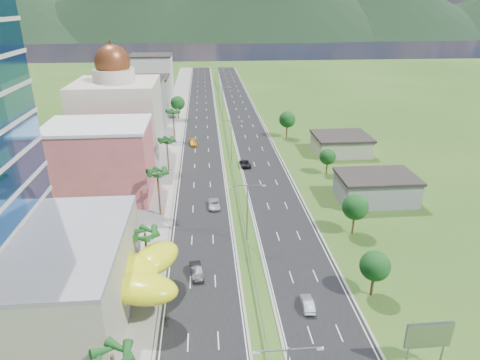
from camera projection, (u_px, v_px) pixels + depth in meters
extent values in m
plane|color=#2D5119|center=(254.00, 279.00, 63.25)|extent=(500.00, 500.00, 0.00)
cube|color=black|center=(202.00, 122.00, 145.37)|extent=(11.00, 260.00, 0.04)
cube|color=black|center=(246.00, 121.00, 146.54)|extent=(11.00, 260.00, 0.04)
cube|color=gray|center=(174.00, 123.00, 144.62)|extent=(7.00, 260.00, 0.12)
cube|color=gray|center=(227.00, 135.00, 129.18)|extent=(0.08, 216.00, 0.28)
cube|color=gray|center=(216.00, 79.00, 223.03)|extent=(0.10, 0.12, 0.70)
cube|color=gray|center=(272.00, 351.00, 35.99)|extent=(2.88, 0.12, 0.12)
cube|color=gray|center=(305.00, 349.00, 36.21)|extent=(2.88, 0.12, 0.12)
cube|color=silver|center=(257.00, 353.00, 35.92)|extent=(0.60, 0.25, 0.18)
cube|color=silver|center=(320.00, 349.00, 36.35)|extent=(0.60, 0.25, 0.18)
cylinder|color=gray|center=(247.00, 215.00, 70.31)|extent=(0.20, 0.20, 11.00)
cube|color=gray|center=(238.00, 186.00, 68.15)|extent=(2.88, 0.12, 0.12)
cube|color=gray|center=(256.00, 185.00, 68.38)|extent=(2.88, 0.12, 0.12)
cube|color=silver|center=(230.00, 187.00, 68.09)|extent=(0.60, 0.25, 0.18)
cube|color=silver|center=(264.00, 186.00, 68.52)|extent=(0.60, 0.25, 0.18)
cylinder|color=gray|center=(231.00, 142.00, 107.08)|extent=(0.20, 0.20, 11.00)
cube|color=gray|center=(225.00, 121.00, 104.92)|extent=(2.88, 0.12, 0.12)
cube|color=gray|center=(237.00, 121.00, 105.14)|extent=(2.88, 0.12, 0.12)
cube|color=silver|center=(220.00, 122.00, 104.86)|extent=(0.60, 0.25, 0.18)
cube|color=silver|center=(242.00, 121.00, 105.28)|extent=(0.60, 0.25, 0.18)
cylinder|color=gray|center=(223.00, 103.00, 148.44)|extent=(0.20, 0.20, 11.00)
cube|color=gray|center=(218.00, 87.00, 146.28)|extent=(2.88, 0.12, 0.12)
cube|color=gray|center=(227.00, 87.00, 146.50)|extent=(2.88, 0.12, 0.12)
cube|color=silver|center=(215.00, 88.00, 146.22)|extent=(0.60, 0.25, 0.18)
cube|color=silver|center=(230.00, 87.00, 146.64)|extent=(0.60, 0.25, 0.18)
cylinder|color=gray|center=(218.00, 80.00, 189.79)|extent=(0.20, 0.20, 11.00)
cube|color=gray|center=(214.00, 68.00, 187.64)|extent=(2.88, 0.12, 0.12)
cube|color=gray|center=(221.00, 68.00, 187.86)|extent=(2.88, 0.12, 0.12)
cube|color=silver|center=(212.00, 69.00, 187.57)|extent=(0.60, 0.25, 0.18)
cube|color=silver|center=(224.00, 68.00, 188.00)|extent=(0.60, 0.25, 0.18)
cube|color=#A9A28B|center=(4.00, 284.00, 53.12)|extent=(30.00, 24.00, 11.00)
cylinder|color=gray|center=(82.00, 285.00, 58.77)|extent=(0.50, 0.50, 4.00)
cylinder|color=gray|center=(128.00, 306.00, 54.72)|extent=(0.50, 0.50, 4.00)
cylinder|color=gray|center=(91.00, 324.00, 51.65)|extent=(0.50, 0.50, 4.00)
cylinder|color=gray|center=(148.00, 281.00, 59.47)|extent=(0.50, 0.50, 4.00)
cube|color=#CA5259|center=(101.00, 162.00, 87.58)|extent=(20.00, 15.00, 15.00)
cube|color=beige|center=(119.00, 121.00, 107.76)|extent=(20.00, 20.00, 20.00)
cylinder|color=beige|center=(114.00, 75.00, 103.31)|extent=(10.00, 10.00, 3.00)
sphere|color=brown|center=(112.00, 62.00, 102.15)|extent=(8.40, 8.40, 8.40)
cube|color=gray|center=(137.00, 107.00, 131.58)|extent=(16.00, 15.00, 16.00)
cube|color=#A9A28B|center=(146.00, 97.00, 152.38)|extent=(16.00, 15.00, 13.00)
cube|color=silver|center=(152.00, 79.00, 172.56)|extent=(16.00, 15.00, 18.00)
cylinder|color=gray|center=(407.00, 358.00, 47.25)|extent=(0.24, 0.24, 3.20)
cylinder|color=gray|center=(441.00, 355.00, 47.56)|extent=(0.24, 0.24, 3.20)
cube|color=#D85919|center=(429.00, 335.00, 46.25)|extent=(5.20, 0.35, 3.20)
cube|color=gray|center=(376.00, 189.00, 87.44)|extent=(15.00, 10.00, 5.00)
cube|color=#A9A28B|center=(341.00, 145.00, 115.28)|extent=(14.00, 12.00, 4.40)
cylinder|color=#47301C|center=(147.00, 255.00, 62.43)|extent=(0.36, 0.36, 7.50)
cylinder|color=#47301C|center=(159.00, 194.00, 80.52)|extent=(0.36, 0.36, 9.00)
cylinder|color=#47301C|center=(168.00, 156.00, 101.85)|extent=(0.36, 0.36, 8.00)
cylinder|color=#47301C|center=(174.00, 126.00, 124.68)|extent=(0.36, 0.36, 8.80)
cylinder|color=#47301C|center=(178.00, 112.00, 148.41)|extent=(0.40, 0.40, 4.90)
sphere|color=#184D1A|center=(178.00, 103.00, 147.19)|extent=(4.90, 4.90, 4.90)
cylinder|color=#47301C|center=(373.00, 282.00, 59.08)|extent=(0.40, 0.40, 4.20)
sphere|color=#184D1A|center=(375.00, 266.00, 58.04)|extent=(4.20, 4.20, 4.20)
cylinder|color=#47301C|center=(354.00, 222.00, 74.88)|extent=(0.40, 0.40, 4.55)
sphere|color=#184D1A|center=(355.00, 207.00, 73.75)|extent=(4.55, 4.55, 4.55)
cylinder|color=#47301C|center=(327.00, 167.00, 100.98)|extent=(0.40, 0.40, 3.85)
sphere|color=#184D1A|center=(328.00, 157.00, 100.02)|extent=(3.85, 3.85, 3.85)
cylinder|color=#47301C|center=(287.00, 130.00, 128.04)|extent=(0.40, 0.40, 4.90)
sphere|color=#184D1A|center=(287.00, 119.00, 126.82)|extent=(4.90, 4.90, 4.90)
imported|color=black|center=(196.00, 271.00, 63.75)|extent=(2.34, 4.96, 1.57)
imported|color=#B8BAC1|center=(214.00, 204.00, 84.99)|extent=(2.40, 4.93, 1.35)
imported|color=orange|center=(193.00, 143.00, 121.80)|extent=(2.77, 5.15, 1.42)
imported|color=#ACB0B4|center=(307.00, 303.00, 57.07)|extent=(1.62, 4.16, 1.35)
imported|color=black|center=(245.00, 163.00, 106.36)|extent=(2.78, 5.38, 1.45)
imported|color=black|center=(168.00, 318.00, 54.48)|extent=(0.69, 2.16, 1.37)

